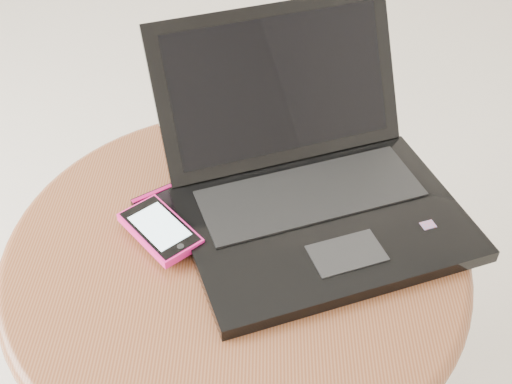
{
  "coord_description": "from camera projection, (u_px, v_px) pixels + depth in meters",
  "views": [
    {
      "loc": [
        0.12,
        -0.55,
        1.11
      ],
      "look_at": [
        0.1,
        0.06,
        0.55
      ],
      "focal_mm": 44.66,
      "sensor_mm": 36.0,
      "label": 1
    }
  ],
  "objects": [
    {
      "name": "laptop",
      "position": [
        311.0,
        181.0,
        0.87
      ],
      "size": [
        0.47,
        0.47,
        0.22
      ],
      "color": "black",
      "rests_on": "table"
    },
    {
      "name": "phone_black",
      "position": [
        173.0,
        219.0,
        0.87
      ],
      "size": [
        0.13,
        0.14,
        0.01
      ],
      "color": "black",
      "rests_on": "table"
    },
    {
      "name": "phone_pink",
      "position": [
        160.0,
        230.0,
        0.83
      ],
      "size": [
        0.12,
        0.13,
        0.01
      ],
      "color": "#E61A7B",
      "rests_on": "phone_black"
    },
    {
      "name": "table",
      "position": [
        237.0,
        294.0,
        0.91
      ],
      "size": [
        0.62,
        0.62,
        0.49
      ],
      "color": "#4D2D19",
      "rests_on": "ground"
    }
  ]
}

